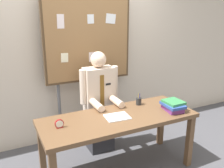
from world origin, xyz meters
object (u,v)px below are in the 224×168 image
object	(u,v)px
bulletin_board	(88,39)
desk_clock	(59,124)
person	(99,106)
pen_holder	(139,101)
book_stack	(173,106)
open_notebook	(117,117)
desk	(118,123)

from	to	relation	value
bulletin_board	desk_clock	bearing A→B (deg)	-127.54
person	pen_holder	distance (m)	0.56
book_stack	open_notebook	distance (m)	0.73
desk	desk_clock	size ratio (longest dim) A/B	19.26
person	desk_clock	size ratio (longest dim) A/B	14.81
desk_clock	pen_holder	xyz separation A→B (m)	(1.11, 0.19, 0.01)
desk	person	bearing A→B (deg)	90.00
open_notebook	desk_clock	size ratio (longest dim) A/B	2.89
desk	open_notebook	size ratio (longest dim) A/B	6.67
open_notebook	pen_holder	world-z (taller)	pen_holder
person	book_stack	distance (m)	1.00
open_notebook	desk_clock	xyz separation A→B (m)	(-0.67, 0.04, 0.04)
person	desk	bearing A→B (deg)	-90.00
desk	pen_holder	distance (m)	0.48
person	pen_holder	size ratio (longest dim) A/B	8.89
desk	bulletin_board	xyz separation A→B (m)	(-0.00, 0.93, 0.89)
desk_clock	open_notebook	bearing A→B (deg)	-3.45
person	desk_clock	xyz separation A→B (m)	(-0.70, -0.55, 0.12)
book_stack	desk_clock	world-z (taller)	book_stack
desk	book_stack	bearing A→B (deg)	-11.68
book_stack	open_notebook	xyz separation A→B (m)	(-0.71, 0.12, -0.06)
desk_clock	person	bearing A→B (deg)	38.36
desk	open_notebook	xyz separation A→B (m)	(-0.03, -0.02, 0.09)
person	bulletin_board	xyz separation A→B (m)	(-0.00, 0.36, 0.88)
person	pen_holder	bearing A→B (deg)	-41.99
book_stack	desk	bearing A→B (deg)	168.32
desk_clock	pen_holder	size ratio (longest dim) A/B	0.60
desk_clock	desk	bearing A→B (deg)	-1.68
bulletin_board	desk_clock	xyz separation A→B (m)	(-0.70, -0.91, -0.76)
desk	open_notebook	distance (m)	0.10
pen_holder	desk	bearing A→B (deg)	-152.91
desk	pen_holder	world-z (taller)	pen_holder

